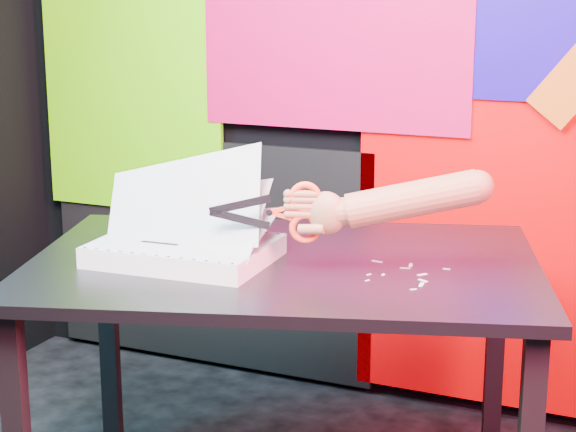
% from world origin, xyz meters
% --- Properties ---
extents(room, '(3.01, 3.01, 2.71)m').
position_xyz_m(room, '(0.00, 0.00, 1.35)').
color(room, '#27262C').
rests_on(room, ground).
extents(backdrop, '(2.88, 0.05, 2.08)m').
position_xyz_m(backdrop, '(0.06, 1.46, 0.96)').
color(backdrop, '#F30004').
rests_on(backdrop, ground).
extents(work_table, '(1.47, 1.20, 0.75)m').
position_xyz_m(work_table, '(-0.03, 0.56, 0.67)').
color(work_table, black).
rests_on(work_table, ground).
extents(printout_stack, '(0.49, 0.34, 0.32)m').
position_xyz_m(printout_stack, '(-0.26, 0.45, 0.78)').
color(printout_stack, white).
rests_on(printout_stack, work_table).
extents(scissors, '(0.26, 0.10, 0.15)m').
position_xyz_m(scissors, '(0.04, 0.48, 0.90)').
color(scissors, '#B4B7C2').
rests_on(scissors, printout_stack).
extents(hand_forearm, '(0.46, 0.21, 0.16)m').
position_xyz_m(hand_forearm, '(0.26, 0.56, 0.93)').
color(hand_forearm, '#AB7246').
rests_on(hand_forearm, work_table).
extents(paper_clippings, '(0.20, 0.21, 0.00)m').
position_xyz_m(paper_clippings, '(0.29, 0.57, 0.75)').
color(paper_clippings, silver).
rests_on(paper_clippings, work_table).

